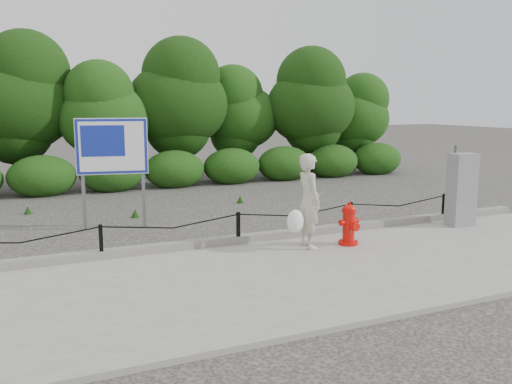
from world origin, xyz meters
The scene contains 9 objects.
ground centered at (0.00, 0.00, 0.00)m, with size 90.00×90.00×0.00m, color #2D2B28.
sidewalk centered at (0.00, -2.00, 0.04)m, with size 14.00×4.00×0.08m, color gray.
curb centered at (0.00, 0.05, 0.15)m, with size 14.00×0.22×0.14m, color slate.
chain_barrier centered at (0.00, 0.00, 0.46)m, with size 10.06×0.06×0.60m.
treeline centered at (-0.01, 8.95, 2.62)m, with size 20.32×3.81×4.79m.
fire_hydrant centered at (1.85, -0.90, 0.46)m, with size 0.42×0.44×0.79m.
pedestrian centered at (1.04, -0.78, 0.92)m, with size 0.72×0.65×1.72m.
utility_cabinet centered at (4.94, -0.54, 0.86)m, with size 0.59×0.42×1.72m.
advertising_sign centered at (-1.83, 2.54, 1.68)m, with size 1.47×0.38×2.38m.
Camera 1 is at (-3.77, -9.13, 2.70)m, focal length 38.00 mm.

